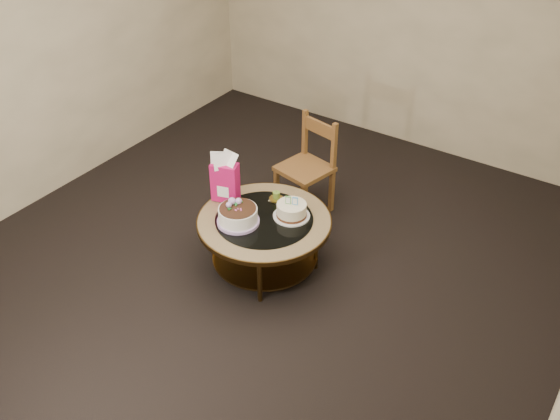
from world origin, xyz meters
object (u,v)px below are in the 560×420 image
Objects in this scene: decorated_cake at (238,216)px; cream_cake at (292,210)px; dining_chair at (308,166)px; coffee_table at (264,227)px; gift_bag at (225,177)px.

decorated_cake is 0.41m from cream_cake.
decorated_cake is at bearing -76.73° from dining_chair.
dining_chair reaches higher than cream_cake.
coffee_table is 0.87m from dining_chair.
gift_bag is at bearing 168.84° from cream_cake.
cream_cake is at bearing 45.11° from decorated_cake.
decorated_cake is 0.37× the size of dining_chair.
decorated_cake is (-0.13, -0.15, 0.14)m from coffee_table.
gift_bag is 0.48× the size of dining_chair.
decorated_cake reaches higher than cream_cake.
cream_cake is at bearing -54.78° from dining_chair.
gift_bag is 0.88m from dining_chair.
coffee_table is 1.18× the size of dining_chair.
gift_bag is (-0.40, 0.05, 0.28)m from coffee_table.
coffee_table is 3.65× the size of cream_cake.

